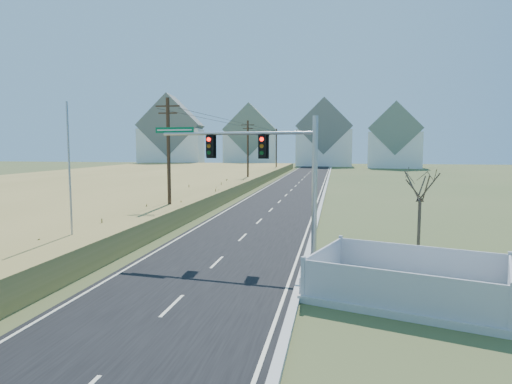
# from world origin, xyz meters

# --- Properties ---
(ground) EXTENTS (260.00, 260.00, 0.00)m
(ground) POSITION_xyz_m (0.00, 0.00, 0.00)
(ground) COLOR #3F5026
(ground) RESTS_ON ground
(road) EXTENTS (8.00, 180.00, 0.06)m
(road) POSITION_xyz_m (0.00, 50.00, 0.03)
(road) COLOR black
(road) RESTS_ON ground
(curb) EXTENTS (0.30, 180.00, 0.18)m
(curb) POSITION_xyz_m (4.15, 50.00, 0.09)
(curb) COLOR #B2AFA8
(curb) RESTS_ON ground
(reed_marsh) EXTENTS (38.00, 110.00, 1.30)m
(reed_marsh) POSITION_xyz_m (-24.00, 40.00, 0.65)
(reed_marsh) COLOR #AB8F4D
(reed_marsh) RESTS_ON ground
(utility_pole_near) EXTENTS (1.80, 0.26, 9.00)m
(utility_pole_near) POSITION_xyz_m (-6.50, 15.00, 4.68)
(utility_pole_near) COLOR #422D1E
(utility_pole_near) RESTS_ON ground
(utility_pole_mid) EXTENTS (1.80, 0.26, 9.00)m
(utility_pole_mid) POSITION_xyz_m (-6.50, 45.00, 4.68)
(utility_pole_mid) COLOR #422D1E
(utility_pole_mid) RESTS_ON ground
(utility_pole_far) EXTENTS (1.80, 0.26, 9.00)m
(utility_pole_far) POSITION_xyz_m (-6.50, 75.00, 4.68)
(utility_pole_far) COLOR #422D1E
(utility_pole_far) RESTS_ON ground
(condo_nw) EXTENTS (17.69, 13.38, 19.05)m
(condo_nw) POSITION_xyz_m (-38.00, 100.00, 7.70)
(condo_nw) COLOR white
(condo_nw) RESTS_ON ground
(condo_nnw) EXTENTS (14.93, 11.17, 17.03)m
(condo_nnw) POSITION_xyz_m (-18.00, 108.00, 6.94)
(condo_nnw) COLOR white
(condo_nnw) RESTS_ON ground
(condo_n) EXTENTS (15.27, 10.20, 18.54)m
(condo_n) POSITION_xyz_m (2.00, 112.00, 7.61)
(condo_n) COLOR white
(condo_n) RESTS_ON ground
(condo_ne) EXTENTS (14.12, 10.51, 16.52)m
(condo_ne) POSITION_xyz_m (20.00, 104.00, 6.84)
(condo_ne) COLOR white
(condo_ne) RESTS_ON ground
(traffic_signal_mast) EXTENTS (8.69, 1.43, 6.97)m
(traffic_signal_mast) POSITION_xyz_m (2.66, 5.49, 4.30)
(traffic_signal_mast) COLOR #9EA0A5
(traffic_signal_mast) RESTS_ON ground
(fence_enclosure) EXTENTS (7.87, 6.49, 1.55)m
(fence_enclosure) POSITION_xyz_m (8.16, 0.36, 0.30)
(fence_enclosure) COLOR #B7B5AD
(fence_enclosure) RESTS_ON ground
(open_sign) EXTENTS (0.55, 0.18, 0.68)m
(open_sign) POSITION_xyz_m (4.50, -0.05, 0.36)
(open_sign) COLOR white
(open_sign) RESTS_ON ground
(flagpole) EXTENTS (0.34, 0.34, 7.63)m
(flagpole) POSITION_xyz_m (-7.00, 3.25, 3.05)
(flagpole) COLOR #B7B5AD
(flagpole) RESTS_ON ground
(bare_tree) EXTENTS (1.80, 1.80, 4.77)m
(bare_tree) POSITION_xyz_m (9.28, 5.01, 3.85)
(bare_tree) COLOR #4C3F33
(bare_tree) RESTS_ON ground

